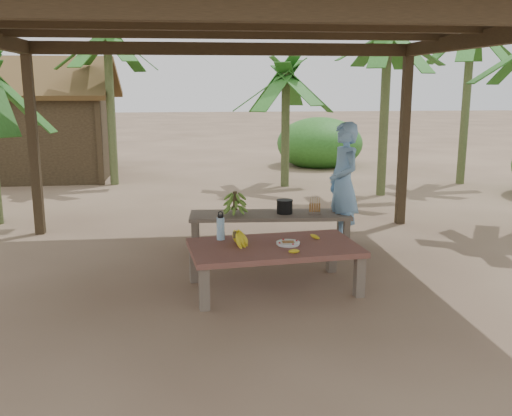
{
  "coord_description": "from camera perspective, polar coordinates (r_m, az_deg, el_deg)",
  "views": [
    {
      "loc": [
        -0.54,
        -6.31,
        2.2
      ],
      "look_at": [
        0.2,
        0.06,
        0.8
      ],
      "focal_mm": 40.0,
      "sensor_mm": 36.0,
      "label": 1
    }
  ],
  "objects": [
    {
      "name": "banana_plant_ne",
      "position": [
        11.63,
        13.02,
        15.63
      ],
      "size": [
        1.8,
        1.8,
        3.43
      ],
      "color": "#596638",
      "rests_on": "ground"
    },
    {
      "name": "work_table",
      "position": [
        6.18,
        1.81,
        -4.3
      ],
      "size": [
        1.9,
        1.19,
        0.5
      ],
      "rotation": [
        0.0,
        0.0,
        0.11
      ],
      "color": "brown",
      "rests_on": "ground"
    },
    {
      "name": "bench",
      "position": [
        7.88,
        1.4,
        -0.95
      ],
      "size": [
        2.23,
        0.74,
        0.45
      ],
      "rotation": [
        0.0,
        0.0,
        -0.07
      ],
      "color": "brown",
      "rests_on": "ground"
    },
    {
      "name": "hut",
      "position": [
        14.89,
        -22.24,
        7.18
      ],
      "size": [
        4.4,
        3.43,
        2.85
      ],
      "color": "black",
      "rests_on": "ground"
    },
    {
      "name": "banana_plant_n",
      "position": [
        12.35,
        3.0,
        12.08
      ],
      "size": [
        1.8,
        1.8,
        2.63
      ],
      "color": "#596638",
      "rests_on": "ground"
    },
    {
      "name": "ground",
      "position": [
        6.71,
        -1.67,
        -6.85
      ],
      "size": [
        80.0,
        80.0,
        0.0
      ],
      "primitive_type": "plane",
      "color": "brown",
      "rests_on": "ground"
    },
    {
      "name": "loose_banana_side",
      "position": [
        6.44,
        5.92,
        -2.86
      ],
      "size": [
        0.12,
        0.14,
        0.04
      ],
      "primitive_type": "ellipsoid",
      "rotation": [
        0.0,
        0.0,
        0.7
      ],
      "color": "yellow",
      "rests_on": "work_table"
    },
    {
      "name": "ripe_banana_bunch",
      "position": [
        6.12,
        -2.15,
        -3.0
      ],
      "size": [
        0.33,
        0.3,
        0.17
      ],
      "primitive_type": null,
      "rotation": [
        0.0,
        0.0,
        0.22
      ],
      "color": "yellow",
      "rests_on": "work_table"
    },
    {
      "name": "plate",
      "position": [
        6.17,
        3.23,
        -3.55
      ],
      "size": [
        0.26,
        0.26,
        0.04
      ],
      "color": "white",
      "rests_on": "work_table"
    },
    {
      "name": "banana_plant_far",
      "position": [
        13.53,
        20.7,
        15.53
      ],
      "size": [
        1.8,
        1.8,
        3.65
      ],
      "color": "#596638",
      "rests_on": "ground"
    },
    {
      "name": "water_flask",
      "position": [
        6.35,
        -3.56,
        -1.98
      ],
      "size": [
        0.09,
        0.09,
        0.32
      ],
      "color": "#459CD8",
      "rests_on": "work_table"
    },
    {
      "name": "loose_banana_front",
      "position": [
        5.87,
        3.83,
        -4.34
      ],
      "size": [
        0.14,
        0.12,
        0.04
      ],
      "primitive_type": "ellipsoid",
      "rotation": [
        0.0,
        0.0,
        2.17
      ],
      "color": "yellow",
      "rests_on": "work_table"
    },
    {
      "name": "banana_plant_nw",
      "position": [
        12.99,
        -14.65,
        15.54
      ],
      "size": [
        1.8,
        1.8,
        3.52
      ],
      "color": "#596638",
      "rests_on": "ground"
    },
    {
      "name": "green_banana_stalk",
      "position": [
        7.81,
        -2.1,
        0.59
      ],
      "size": [
        0.31,
        0.31,
        0.33
      ],
      "primitive_type": null,
      "rotation": [
        0.0,
        0.0,
        -0.07
      ],
      "color": "#598C2D",
      "rests_on": "bench"
    },
    {
      "name": "woman",
      "position": [
        7.93,
        8.75,
        2.37
      ],
      "size": [
        0.49,
        0.67,
        1.7
      ],
      "primitive_type": "imported",
      "rotation": [
        0.0,
        0.0,
        -1.43
      ],
      "color": "#78AEE4",
      "rests_on": "ground"
    },
    {
      "name": "skewer_rack",
      "position": [
        7.86,
        5.9,
        0.26
      ],
      "size": [
        0.18,
        0.09,
        0.24
      ],
      "primitive_type": null,
      "rotation": [
        0.0,
        0.0,
        -0.07
      ],
      "color": "#A57F47",
      "rests_on": "bench"
    },
    {
      "name": "pavilion",
      "position": [
        6.35,
        -1.95,
        17.52
      ],
      "size": [
        6.6,
        5.6,
        2.95
      ],
      "color": "black",
      "rests_on": "ground"
    },
    {
      "name": "cooking_pot",
      "position": [
        7.86,
        2.88,
        0.11
      ],
      "size": [
        0.22,
        0.22,
        0.18
      ],
      "primitive_type": "cylinder",
      "color": "black",
      "rests_on": "bench"
    }
  ]
}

